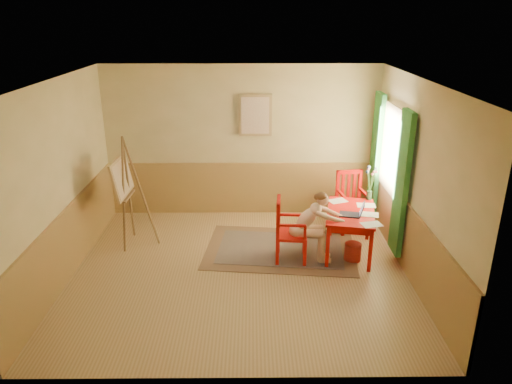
{
  "coord_description": "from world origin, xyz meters",
  "views": [
    {
      "loc": [
        0.19,
        -6.27,
        3.62
      ],
      "look_at": [
        0.25,
        0.55,
        1.05
      ],
      "focal_mm": 33.36,
      "sensor_mm": 36.0,
      "label": 1
    }
  ],
  "objects_px": {
    "table": "(350,217)",
    "chair_back": "(351,201)",
    "figure": "(311,223)",
    "chair_left": "(288,230)",
    "easel": "(124,182)",
    "laptop": "(354,213)"
  },
  "relations": [
    {
      "from": "laptop",
      "to": "easel",
      "type": "relative_size",
      "value": 0.22
    },
    {
      "from": "figure",
      "to": "easel",
      "type": "distance_m",
      "value": 3.05
    },
    {
      "from": "laptop",
      "to": "easel",
      "type": "distance_m",
      "value": 3.65
    },
    {
      "from": "chair_left",
      "to": "figure",
      "type": "relative_size",
      "value": 0.89
    },
    {
      "from": "chair_left",
      "to": "figure",
      "type": "xyz_separation_m",
      "value": [
        0.35,
        -0.01,
        0.12
      ]
    },
    {
      "from": "easel",
      "to": "laptop",
      "type": "bearing_deg",
      "value": -8.33
    },
    {
      "from": "figure",
      "to": "chair_left",
      "type": "bearing_deg",
      "value": 177.83
    },
    {
      "from": "table",
      "to": "chair_left",
      "type": "height_order",
      "value": "chair_left"
    },
    {
      "from": "chair_left",
      "to": "chair_back",
      "type": "height_order",
      "value": "chair_back"
    },
    {
      "from": "chair_left",
      "to": "laptop",
      "type": "bearing_deg",
      "value": 3.98
    },
    {
      "from": "chair_left",
      "to": "easel",
      "type": "bearing_deg",
      "value": 167.07
    },
    {
      "from": "easel",
      "to": "table",
      "type": "bearing_deg",
      "value": -5.8
    },
    {
      "from": "table",
      "to": "easel",
      "type": "height_order",
      "value": "easel"
    },
    {
      "from": "chair_left",
      "to": "laptop",
      "type": "distance_m",
      "value": 1.04
    },
    {
      "from": "chair_left",
      "to": "figure",
      "type": "height_order",
      "value": "figure"
    },
    {
      "from": "figure",
      "to": "chair_back",
      "type": "bearing_deg",
      "value": 54.12
    },
    {
      "from": "chair_back",
      "to": "figure",
      "type": "bearing_deg",
      "value": -125.88
    },
    {
      "from": "figure",
      "to": "table",
      "type": "bearing_deg",
      "value": 20.9
    },
    {
      "from": "chair_left",
      "to": "table",
      "type": "bearing_deg",
      "value": 13.17
    },
    {
      "from": "table",
      "to": "chair_back",
      "type": "bearing_deg",
      "value": 78.32
    },
    {
      "from": "chair_back",
      "to": "chair_left",
      "type": "bearing_deg",
      "value": -136.13
    },
    {
      "from": "chair_back",
      "to": "figure",
      "type": "relative_size",
      "value": 0.93
    }
  ]
}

